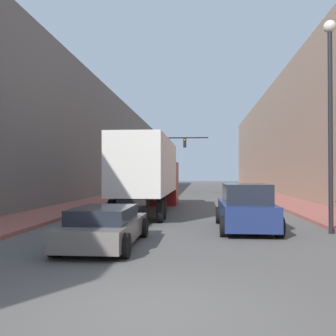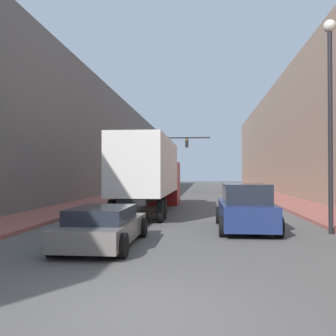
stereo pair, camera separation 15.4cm
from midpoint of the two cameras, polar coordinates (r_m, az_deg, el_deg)
ground_plane at (r=6.12m, az=-3.11°, el=-21.11°), size 200.00×200.00×0.00m
sidewalk_right at (r=36.25m, az=15.25°, el=-4.06°), size 2.85×80.00×0.15m
sidewalk_left at (r=36.58m, az=-6.79°, el=-4.06°), size 2.85×80.00×0.15m
building_right at (r=37.38m, az=21.94°, el=4.95°), size 6.00×80.00×11.72m
building_left at (r=37.85m, az=-13.35°, el=4.06°), size 6.00×80.00×10.70m
semi_truck at (r=21.17m, az=-2.28°, el=-0.71°), size 2.42×12.20×3.89m
sedan_car at (r=11.26m, az=-9.40°, el=-8.77°), size 2.04×4.44×1.15m
suv_car at (r=14.48m, az=11.97°, el=-6.00°), size 2.08×4.68×1.74m
traffic_signal_gantry at (r=37.08m, az=-1.41°, el=2.31°), size 6.99×0.35×5.95m
street_lamp at (r=14.62m, az=23.76°, el=9.72°), size 0.44×0.44×7.57m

